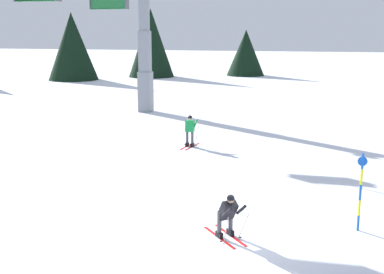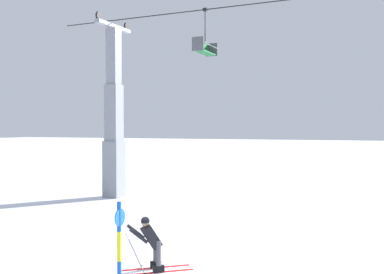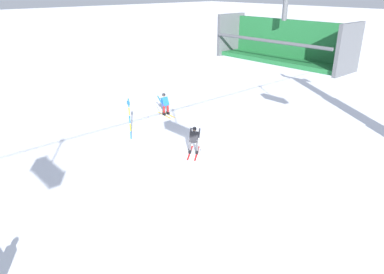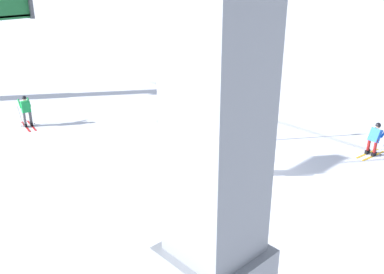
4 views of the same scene
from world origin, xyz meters
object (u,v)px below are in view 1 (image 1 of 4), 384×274
Objects in this scene: trail_marker_pole at (361,190)px; skier_distant_uphill at (190,129)px; chairlift_seat_middle at (109,4)px; skier_carving_main at (228,213)px; lift_tower_far at (145,60)px.

trail_marker_pole is 1.35× the size of skier_distant_uphill.
trail_marker_pole is (-13.53, -13.39, -6.08)m from chairlift_seat_middle.
lift_tower_far is (21.37, 9.70, 3.01)m from skier_carving_main.
lift_tower_far is at bearing 29.74° from skier_distant_uphill.
chairlift_seat_middle is at bearing 44.69° from trail_marker_pole.
skier_carving_main is 0.18× the size of lift_tower_far.
lift_tower_far reaches higher than skier_carving_main.
skier_carving_main is 0.94× the size of skier_distant_uphill.
skier_carving_main is at bearing -155.59° from lift_tower_far.
lift_tower_far is 3.89× the size of trail_marker_pole.
lift_tower_far is at bearing 24.41° from skier_carving_main.
skier_distant_uphill is at bearing -123.69° from chairlift_seat_middle.
lift_tower_far is 7.28m from chairlift_seat_middle.
skier_distant_uphill is (9.63, 7.54, -0.35)m from trail_marker_pole.
lift_tower_far reaches higher than trail_marker_pole.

